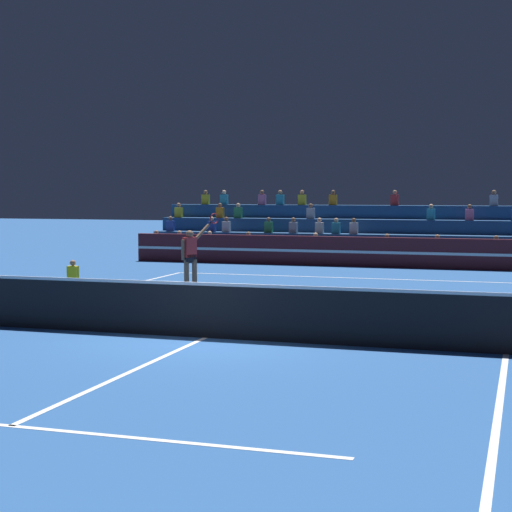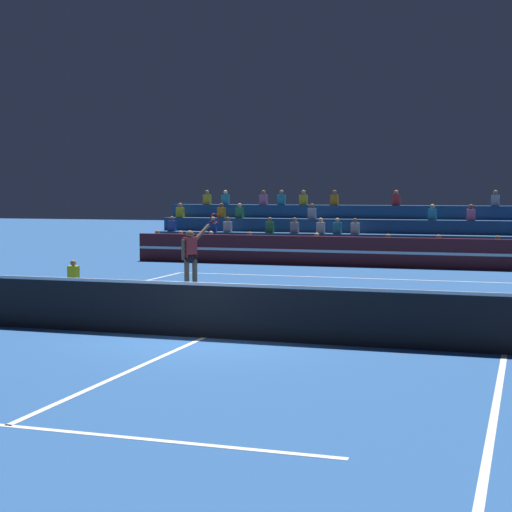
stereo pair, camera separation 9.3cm
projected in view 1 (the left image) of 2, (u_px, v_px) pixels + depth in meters
The scene contains 8 objects.
ground_plane at pixel (205, 338), 16.25m from camera, with size 120.00×120.00×0.00m, color #285699.
court_lines at pixel (205, 338), 16.25m from camera, with size 11.10×23.90×0.01m.
tennis_net at pixel (205, 309), 16.21m from camera, with size 12.00×0.10×1.10m.
sponsor_banner_wall at pixel (362, 252), 31.50m from camera, with size 18.00×0.26×1.10m.
bleacher_stand at pixel (376, 239), 34.49m from camera, with size 18.35×3.80×2.83m.
ball_kid_courtside at pixel (73, 278), 24.20m from camera, with size 0.30×0.36×0.84m.
tennis_player at pixel (191, 257), 23.61m from camera, with size 0.79×1.25×2.23m.
tennis_ball at pixel (311, 331), 16.90m from camera, with size 0.07×0.07×0.07m, color #C6DB33.
Camera 1 is at (5.79, -15.04, 2.79)m, focal length 60.00 mm.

